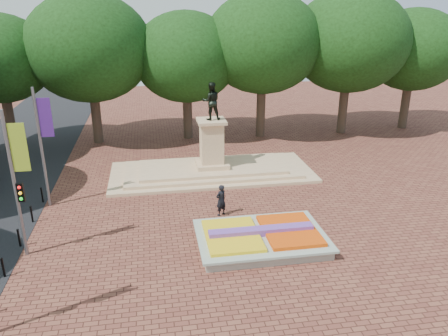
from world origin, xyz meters
The scene contains 7 objects.
ground centered at (0.00, 0.00, 0.00)m, with size 90.00×90.00×0.00m, color brown.
flower_bed centered at (1.03, -2.00, 0.38)m, with size 6.30×4.30×0.91m.
monument centered at (0.00, 8.00, 0.88)m, with size 14.00×6.00×6.40m.
tree_row_back centered at (2.33, 18.00, 6.67)m, with size 44.80×8.80×10.43m.
banner_poles centered at (-10.08, -1.31, 3.88)m, with size 0.88×11.17×7.00m.
bollard_row centered at (-10.70, -1.50, 0.53)m, with size 0.12×13.12×0.98m.
pedestrian centered at (-0.43, 1.52, 0.92)m, with size 0.67×0.44×1.84m, color black.
Camera 1 is at (-4.01, -20.34, 11.11)m, focal length 35.00 mm.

